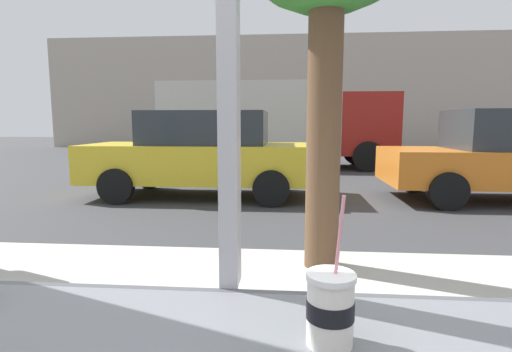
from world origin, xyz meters
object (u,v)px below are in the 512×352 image
soda_cup_left (330,308)px  parked_car_orange (508,155)px  parked_car_yellow (203,153)px  box_truck (275,121)px

soda_cup_left → parked_car_orange: parked_car_orange is taller
parked_car_yellow → soda_cup_left: bearing=-75.7°
parked_car_orange → box_truck: 7.03m
parked_car_orange → box_truck: size_ratio=0.58×
soda_cup_left → parked_car_orange: size_ratio=0.07×
soda_cup_left → parked_car_yellow: 7.07m
parked_car_yellow → box_truck: bearing=77.5°
box_truck → parked_car_yellow: bearing=-102.5°
parked_car_yellow → parked_car_orange: size_ratio=1.05×
parked_car_orange → parked_car_yellow: bearing=180.0°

